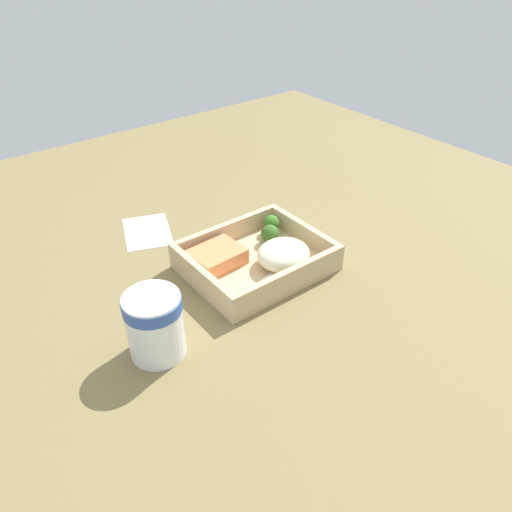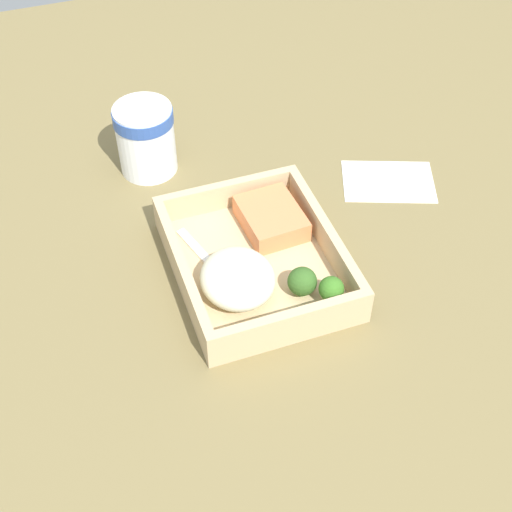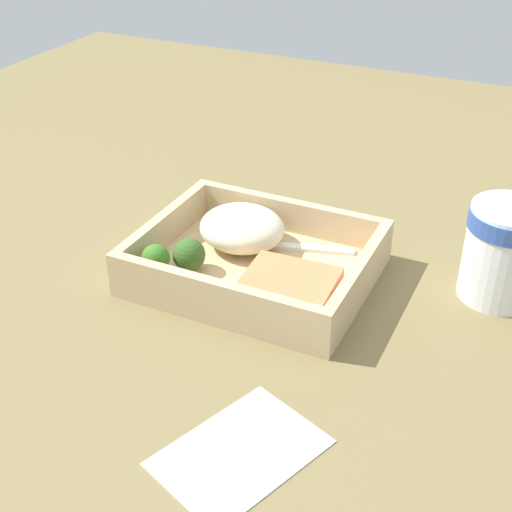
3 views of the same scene
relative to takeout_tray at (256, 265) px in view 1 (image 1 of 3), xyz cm
name	(u,v)px [view 1 (image 1 of 3)]	position (x,y,z in cm)	size (l,w,h in cm)	color
ground_plane	(256,272)	(0.00, 0.00, -1.60)	(160.00, 160.00, 2.00)	olive
takeout_tray	(256,265)	(0.00, 0.00, 0.00)	(24.65, 20.04, 1.20)	tan
tray_rim	(256,254)	(0.00, 0.00, 2.55)	(24.65, 20.04, 3.90)	tan
salmon_fillet	(217,257)	(-5.79, 4.16, 2.08)	(9.16, 7.33, 2.95)	#E7814F
mashed_potatoes	(284,254)	(3.48, -3.58, 2.93)	(9.84, 8.99, 4.65)	#E8E7C2
broccoli_floret_1	(271,223)	(8.77, 6.30, 2.87)	(3.06, 3.06, 3.90)	#76A155
broccoli_floret_2	(270,234)	(6.27, 3.64, 2.57)	(3.58, 3.58, 3.82)	#7AA254
fork	(272,275)	(-0.17, -4.97, 0.82)	(15.63, 6.00, 0.44)	white
paper_cup	(154,322)	(-24.51, -7.88, 5.23)	(8.44, 8.44, 10.42)	white
receipt_slip	(147,231)	(-9.95, 23.75, -0.48)	(9.02, 12.99, 0.24)	white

